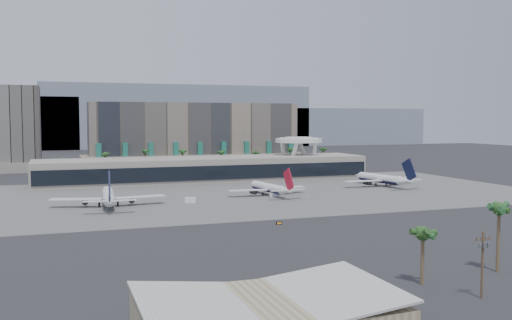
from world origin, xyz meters
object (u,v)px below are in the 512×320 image
object	(u,v)px
service_vehicle_b	(274,195)
airliner_centre	(270,188)
taxiway_sign	(279,223)
airliner_right	(382,179)
service_vehicle_a	(191,200)
airliner_left	(109,197)
utility_pole	(483,259)

from	to	relation	value
service_vehicle_b	airliner_centre	bearing A→B (deg)	97.95
service_vehicle_b	taxiway_sign	world-z (taller)	service_vehicle_b
airliner_right	service_vehicle_a	bearing A→B (deg)	-177.05
airliner_right	service_vehicle_b	xyz separation A→B (m)	(-62.03, -17.39, -2.75)
service_vehicle_a	airliner_centre	bearing A→B (deg)	39.71
airliner_right	service_vehicle_a	distance (m)	100.76
service_vehicle_b	airliner_left	bearing A→B (deg)	-170.32
airliner_left	airliner_right	bearing A→B (deg)	13.40
airliner_left	airliner_right	xyz separation A→B (m)	(128.50, 22.33, -0.09)
airliner_centre	service_vehicle_b	bearing A→B (deg)	-95.49
utility_pole	taxiway_sign	bearing A→B (deg)	95.72
utility_pole	taxiway_sign	distance (m)	78.77
service_vehicle_b	taxiway_sign	xyz separation A→B (m)	(-20.87, -58.49, -0.42)
utility_pole	airliner_right	distance (m)	171.34
airliner_right	service_vehicle_b	size ratio (longest dim) A/B	12.05
airliner_centre	service_vehicle_a	distance (m)	37.25
utility_pole	airliner_centre	bearing A→B (deg)	84.79
airliner_centre	airliner_right	bearing A→B (deg)	3.81
airliner_centre	service_vehicle_a	xyz separation A→B (m)	(-35.92, -9.63, -2.23)
airliner_centre	taxiway_sign	distance (m)	66.22
service_vehicle_b	airliner_right	bearing A→B (deg)	21.09
taxiway_sign	service_vehicle_a	bearing A→B (deg)	95.89
utility_pole	service_vehicle_a	size ratio (longest dim) A/B	2.97
taxiway_sign	airliner_right	bearing A→B (deg)	32.37
service_vehicle_a	taxiway_sign	world-z (taller)	service_vehicle_a
taxiway_sign	airliner_left	bearing A→B (deg)	120.33
airliner_left	airliner_centre	distance (m)	66.93
airliner_right	taxiway_sign	bearing A→B (deg)	-147.59
airliner_left	taxiway_sign	xyz separation A→B (m)	(45.60, -53.54, -3.26)
service_vehicle_a	service_vehicle_b	world-z (taller)	service_vehicle_a
airliner_left	airliner_centre	size ratio (longest dim) A/B	1.16
airliner_left	service_vehicle_a	bearing A→B (deg)	2.92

